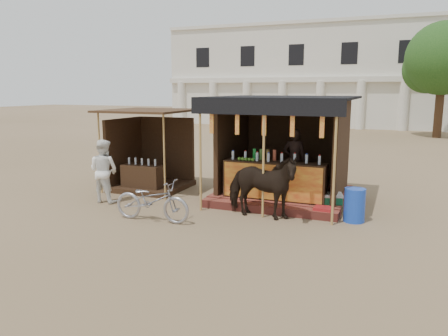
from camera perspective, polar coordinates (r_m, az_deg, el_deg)
name	(u,v)px	position (r m, az deg, el deg)	size (l,w,h in m)	color
ground	(196,232)	(9.33, -3.72, -8.29)	(120.00, 120.00, 0.00)	#846B4C
main_stall	(283,162)	(11.83, 7.77, 0.73)	(3.60, 3.61, 2.78)	#983C32
secondary_stall	(147,160)	(13.39, -10.00, 1.01)	(2.40, 2.40, 2.38)	#342112
cow	(261,186)	(10.10, 4.88, -2.42)	(0.82, 1.79, 1.52)	black
motorbike	(152,200)	(10.05, -9.39, -4.19)	(0.64, 1.84, 0.97)	#9999A1
bystander	(104,171)	(11.96, -15.44, -0.37)	(0.82, 0.64, 1.68)	white
blue_barrel	(354,205)	(10.32, 16.67, -4.66)	(0.47, 0.47, 0.77)	#1942BC
red_crate	(323,213)	(10.47, 12.83, -5.70)	(0.41, 0.36, 0.27)	maroon
cooler	(329,203)	(11.01, 13.50, -4.41)	(0.73, 0.59, 0.46)	#1B7B48
background_building	(328,77)	(38.37, 13.48, 11.49)	(26.00, 7.45, 8.18)	silver
tree	(439,61)	(30.21, 26.31, 12.38)	(4.50, 4.40, 7.00)	#382314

